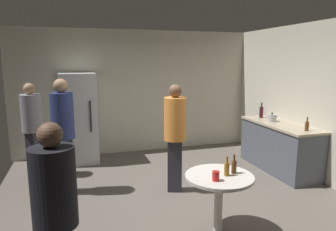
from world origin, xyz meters
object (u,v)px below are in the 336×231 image
object	(u,v)px
plastic_cup_red	(216,176)
person_in_black_shirt	(55,208)
beer_bottle_brown	(234,166)
beer_bottle_on_counter	(307,126)
kettle	(272,118)
person_in_navy_shirt	(63,127)
person_in_gray_shirt	(32,123)
beer_bottle_amber	(227,169)
refrigerator	(79,118)
person_in_orange_shirt	(175,130)
foreground_table	(219,184)
wine_bottle_on_counter	(261,112)

from	to	relation	value
plastic_cup_red	person_in_black_shirt	size ratio (longest dim) A/B	0.07
person_in_black_shirt	beer_bottle_brown	bearing A→B (deg)	22.20
beer_bottle_on_counter	beer_bottle_brown	distance (m)	2.14
kettle	beer_bottle_brown	size ratio (longest dim) A/B	1.06
beer_bottle_on_counter	person_in_navy_shirt	distance (m)	3.91
person_in_gray_shirt	beer_bottle_amber	bearing A→B (deg)	-18.36
person_in_black_shirt	person_in_navy_shirt	xyz separation A→B (m)	(-0.01, 2.46, 0.11)
person_in_navy_shirt	kettle	bearing A→B (deg)	76.68
refrigerator	person_in_gray_shirt	xyz separation A→B (m)	(-0.80, -0.59, 0.08)
plastic_cup_red	beer_bottle_amber	bearing A→B (deg)	28.46
person_in_gray_shirt	person_in_orange_shirt	bearing A→B (deg)	-1.13
refrigerator	person_in_black_shirt	bearing A→B (deg)	-93.58
foreground_table	person_in_gray_shirt	size ratio (longest dim) A/B	0.48
beer_bottle_on_counter	person_in_orange_shirt	xyz separation A→B (m)	(-2.19, 0.31, 0.01)
refrigerator	beer_bottle_amber	bearing A→B (deg)	-64.14
kettle	person_in_black_shirt	distance (m)	4.54
kettle	wine_bottle_on_counter	world-z (taller)	wine_bottle_on_counter
wine_bottle_on_counter	person_in_black_shirt	size ratio (longest dim) A/B	0.19
beer_bottle_on_counter	beer_bottle_brown	xyz separation A→B (m)	(-1.89, -0.99, -0.17)
beer_bottle_on_counter	beer_bottle_amber	distance (m)	2.26
beer_bottle_amber	person_in_gray_shirt	xyz separation A→B (m)	(-2.38, 2.67, 0.16)
kettle	person_in_gray_shirt	distance (m)	4.38
refrigerator	person_in_orange_shirt	size ratio (longest dim) A/B	1.06
person_in_black_shirt	person_in_gray_shirt	world-z (taller)	person_in_gray_shirt
beer_bottle_amber	beer_bottle_brown	bearing A→B (deg)	20.41
beer_bottle_on_counter	person_in_black_shirt	size ratio (longest dim) A/B	0.14
beer_bottle_amber	beer_bottle_on_counter	bearing A→B (deg)	27.21
beer_bottle_amber	person_in_gray_shirt	size ratio (longest dim) A/B	0.14
kettle	beer_bottle_on_counter	world-z (taller)	beer_bottle_on_counter
beer_bottle_on_counter	plastic_cup_red	size ratio (longest dim) A/B	2.09
plastic_cup_red	person_in_gray_shirt	distance (m)	3.53
person_in_navy_shirt	beer_bottle_amber	bearing A→B (deg)	31.23
foreground_table	plastic_cup_red	distance (m)	0.24
beer_bottle_on_counter	person_in_navy_shirt	xyz separation A→B (m)	(-3.84, 0.75, 0.07)
refrigerator	person_in_orange_shirt	world-z (taller)	refrigerator
foreground_table	person_in_navy_shirt	distance (m)	2.51
kettle	beer_bottle_amber	xyz separation A→B (m)	(-1.93, -1.87, -0.15)
plastic_cup_red	person_in_gray_shirt	world-z (taller)	person_in_gray_shirt
refrigerator	wine_bottle_on_counter	bearing A→B (deg)	-15.61
refrigerator	beer_bottle_on_counter	xyz separation A→B (m)	(3.59, -2.23, 0.08)
wine_bottle_on_counter	beer_bottle_brown	distance (m)	2.90
beer_bottle_brown	refrigerator	bearing A→B (deg)	117.80
person_in_black_shirt	person_in_orange_shirt	size ratio (longest dim) A/B	0.95
person_in_black_shirt	person_in_navy_shirt	distance (m)	2.46
refrigerator	person_in_orange_shirt	bearing A→B (deg)	-53.91
kettle	plastic_cup_red	bearing A→B (deg)	-137.12
refrigerator	person_in_navy_shirt	size ratio (longest dim) A/B	1.01
person_in_gray_shirt	person_in_navy_shirt	size ratio (longest dim) A/B	0.93
person_in_navy_shirt	foreground_table	bearing A→B (deg)	30.58
refrigerator	person_in_black_shirt	world-z (taller)	refrigerator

